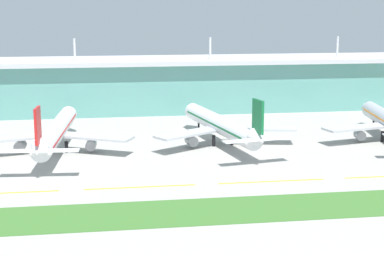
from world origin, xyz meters
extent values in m
plane|color=#A8A59E|center=(0.00, 0.00, 0.00)|extent=(600.00, 600.00, 0.00)
cube|color=#5B9E93|center=(0.00, 107.19, 10.32)|extent=(280.00, 28.00, 20.65)
cube|color=silver|center=(0.00, 107.19, 21.55)|extent=(288.00, 34.00, 1.80)
cylinder|color=silver|center=(-56.00, 101.59, 26.95)|extent=(0.90, 0.90, 9.00)
cylinder|color=silver|center=(0.00, 101.59, 26.95)|extent=(0.90, 0.90, 9.00)
cylinder|color=silver|center=(56.00, 101.59, 26.95)|extent=(0.90, 0.90, 9.00)
cylinder|color=white|center=(-60.02, 38.05, 6.50)|extent=(10.59, 58.02, 5.80)
cone|color=white|center=(-57.45, 68.81, 6.50)|extent=(5.82, 4.45, 5.51)
cone|color=white|center=(-62.68, 6.29, 7.70)|extent=(5.47, 7.02, 5.72)
cube|color=red|center=(-62.60, 7.28, 14.15)|extent=(1.23, 6.44, 9.50)
cube|color=white|center=(-68.12, 7.24, 7.50)|extent=(10.23, 4.02, 0.36)
cube|color=white|center=(-57.16, 6.33, 7.50)|extent=(10.23, 4.02, 0.36)
cube|color=#B7BABF|center=(-72.35, 34.64, 5.20)|extent=(24.94, 13.60, 0.70)
cylinder|color=gray|center=(-71.03, 35.97, 2.40)|extent=(3.56, 4.75, 3.20)
cube|color=#B7BABF|center=(-48.43, 32.64, 5.20)|extent=(24.49, 16.88, 0.70)
cylinder|color=gray|center=(-49.51, 34.17, 2.40)|extent=(3.56, 4.75, 3.20)
cylinder|color=black|center=(-58.22, 59.62, 1.80)|extent=(0.70, 0.70, 3.60)
cylinder|color=black|center=(-63.46, 35.32, 1.80)|extent=(1.10, 1.10, 3.60)
cylinder|color=black|center=(-57.08, 34.79, 1.80)|extent=(1.10, 1.10, 3.60)
cube|color=red|center=(-60.02, 38.05, 6.90)|extent=(10.15, 52.27, 0.60)
cylinder|color=silver|center=(-7.86, 40.18, 6.50)|extent=(15.60, 54.09, 5.80)
cone|color=silver|center=(-13.17, 68.66, 6.50)|extent=(6.15, 4.94, 5.51)
cone|color=silver|center=(-2.36, 10.72, 7.70)|extent=(6.06, 7.42, 5.72)
cube|color=#146B38|center=(-2.54, 11.70, 14.15)|extent=(1.86, 6.42, 9.50)
cube|color=silver|center=(-7.86, 10.20, 7.50)|extent=(10.42, 4.98, 0.36)
cube|color=silver|center=(2.96, 12.22, 7.50)|extent=(10.42, 4.98, 0.36)
cube|color=#B7BABF|center=(-18.84, 33.63, 5.20)|extent=(23.89, 18.65, 0.70)
cylinder|color=gray|center=(-17.93, 35.27, 2.40)|extent=(3.97, 5.01, 3.20)
cube|color=#B7BABF|center=(4.75, 38.04, 5.20)|extent=(24.87, 11.42, 0.70)
cylinder|color=gray|center=(3.31, 39.23, 2.40)|extent=(3.97, 5.01, 3.20)
cylinder|color=black|center=(-11.57, 60.07, 1.80)|extent=(0.70, 0.70, 3.60)
cylinder|color=black|center=(-10.45, 36.65, 1.80)|extent=(1.10, 1.10, 3.60)
cylinder|color=black|center=(-4.16, 37.82, 1.80)|extent=(1.10, 1.10, 3.60)
cube|color=#146B38|center=(-7.86, 40.18, 6.90)|extent=(14.65, 48.80, 0.60)
cone|color=#ADB2BC|center=(53.85, 63.22, 6.50)|extent=(6.04, 4.77, 5.51)
cube|color=#B7BABF|center=(37.40, 34.40, 5.20)|extent=(24.92, 12.21, 0.70)
cylinder|color=gray|center=(38.80, 35.65, 2.40)|extent=(3.83, 4.92, 3.20)
cylinder|color=black|center=(52.64, 55.18, 1.80)|extent=(0.70, 0.70, 3.60)
cylinder|color=black|center=(46.31, 34.50, 1.80)|extent=(1.10, 1.10, 3.60)
cube|color=yellow|center=(-71.00, -5.14, 0.02)|extent=(28.00, 0.70, 0.04)
cube|color=yellow|center=(-37.00, -5.14, 0.02)|extent=(28.00, 0.70, 0.04)
cube|color=yellow|center=(-3.00, -5.14, 0.02)|extent=(28.00, 0.70, 0.04)
cube|color=#3D702D|center=(0.00, -25.66, 0.05)|extent=(300.00, 18.00, 0.10)
camera|label=1|loc=(-46.34, -153.86, 45.20)|focal=57.61mm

